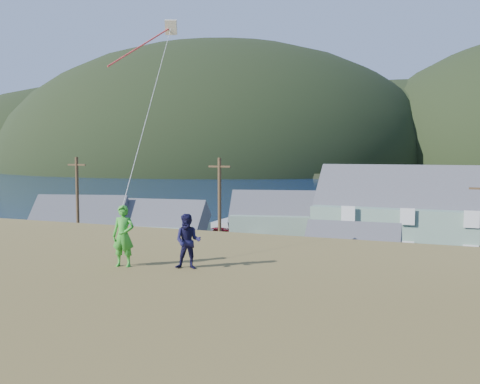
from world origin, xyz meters
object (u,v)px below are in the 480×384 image
Objects in this scene: shed_palegreen_near at (157,232)px; shed_palegreen_far at (278,219)px; kite_flyer_green at (123,236)px; kite_flyer_navy at (188,241)px; wharf at (317,224)px; shed_white at (352,256)px; shed_teal at (79,229)px.

shed_palegreen_far is at bearing 49.46° from shed_palegreen_near.
shed_palegreen_far reaches higher than shed_palegreen_near.
kite_flyer_navy is (1.80, 0.40, -0.10)m from kite_flyer_green.
kite_flyer_green is at bearing -90.66° from shed_palegreen_far.
shed_palegreen_far reaches higher than wharf.
shed_white is 4.40× the size of kite_flyer_green.
kite_flyer_green reaches higher than shed_white.
wharf is at bearing 73.05° from shed_palegreen_far.
shed_teal is 1.41× the size of shed_white.
shed_teal reaches higher than wharf.
wharf is at bearing 105.95° from shed_white.
kite_flyer_green reaches higher than shed_palegreen_far.
kite_flyer_navy is (0.55, -28.81, 5.69)m from shed_white.
kite_flyer_green is (18.22, -32.54, 5.46)m from shed_palegreen_near.
shed_teal is at bearing 119.00° from kite_flyer_green.
kite_flyer_green is at bearing 176.74° from kite_flyer_navy.
shed_palegreen_near is at bearing -109.33° from wharf.
wharf is 2.19× the size of shed_palegreen_far.
shed_teal is 7.86m from shed_palegreen_near.
kite_flyer_navy reaches higher than shed_white.
kite_flyer_navy is (27.55, -29.87, 5.22)m from shed_teal.
shed_palegreen_near is at bearing 106.14° from kite_flyer_navy.
shed_palegreen_near is 37.69m from kite_flyer_green.
kite_flyer_green reaches higher than wharf.
shed_teal is at bearing -120.17° from wharf.
shed_white is at bearing -67.85° from shed_palegreen_far.
kite_flyer_navy is (11.59, -44.51, 5.18)m from shed_palegreen_far.
shed_teal is (-16.98, -29.22, 2.29)m from wharf.
shed_palegreen_near is (7.53, 2.27, -0.14)m from shed_teal.
shed_teal is 6.21× the size of kite_flyer_green.
shed_teal is 40.97m from kite_flyer_navy.
shed_white is 0.63× the size of shed_palegreen_far.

